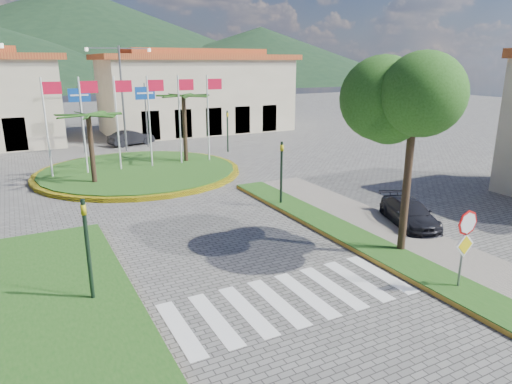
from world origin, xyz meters
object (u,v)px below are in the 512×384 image
deciduous_tree (414,112)px  car_dark_a (39,136)px  car_side_right (409,213)px  roundabout_island (139,171)px  stop_sign (465,237)px  car_dark_b (131,138)px

deciduous_tree → car_dark_a: size_ratio=1.72×
car_side_right → roundabout_island: bearing=139.4°
car_dark_a → car_side_right: size_ratio=1.02×
stop_sign → deciduous_tree: size_ratio=0.39×
roundabout_island → car_dark_b: 10.77m
deciduous_tree → roundabout_island: bearing=107.9°
deciduous_tree → car_dark_b: size_ratio=1.79×
roundabout_island → deciduous_tree: 18.55m
roundabout_island → deciduous_tree: (5.50, -17.00, 5.00)m
roundabout_island → car_dark_b: bearing=79.3°
deciduous_tree → car_side_right: (2.44, 2.00, -4.62)m
car_dark_a → car_dark_b: (6.91, -4.19, -0.05)m
roundabout_island → car_dark_b: (2.00, 10.57, 0.45)m
roundabout_island → car_dark_b: size_ratio=3.34×
roundabout_island → deciduous_tree: size_ratio=1.87×
stop_sign → roundabout_island: bearing=103.7°
car_dark_a → deciduous_tree: bearing=-171.0°
roundabout_island → stop_sign: bearing=-76.3°
car_side_right → stop_sign: bearing=-99.6°
roundabout_island → stop_sign: (4.90, -20.04, 1.62)m
car_dark_a → car_dark_b: 8.08m
car_dark_a → stop_sign: bearing=-173.4°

